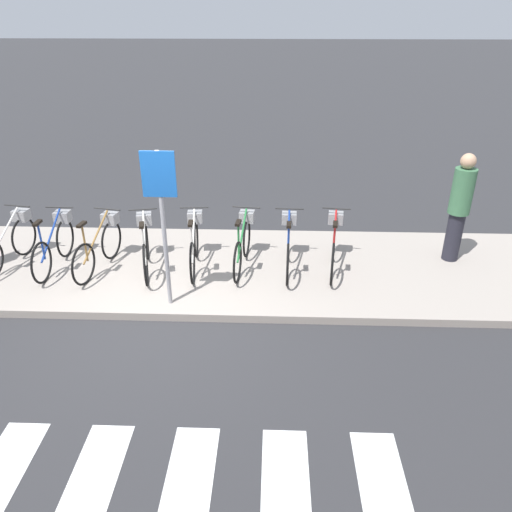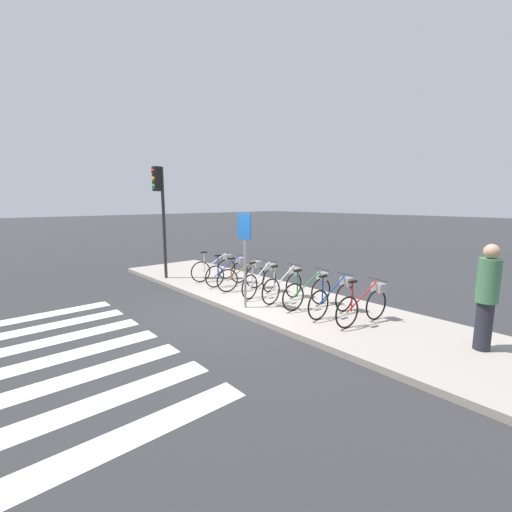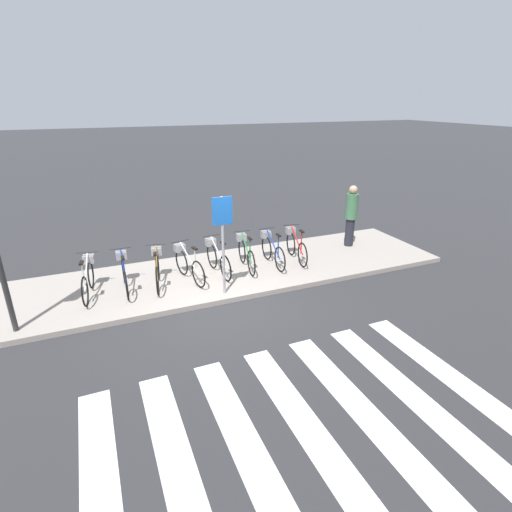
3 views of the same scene
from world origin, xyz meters
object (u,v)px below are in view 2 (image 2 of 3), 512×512
pedestrian (487,295)px  parked_bicycle_4 (285,284)px  parked_bicycle_6 (335,296)px  traffic_light (160,199)px  parked_bicycle_0 (217,267)px  parked_bicycle_7 (365,303)px  parked_bicycle_5 (311,289)px  parked_bicycle_3 (262,279)px  parked_bicycle_2 (245,275)px  parked_bicycle_1 (230,271)px  sign_post (245,244)px

pedestrian → parked_bicycle_4: bearing=-174.6°
parked_bicycle_6 → traffic_light: (-5.88, -1.21, 2.13)m
parked_bicycle_0 → parked_bicycle_6: same height
parked_bicycle_4 → parked_bicycle_6: same height
parked_bicycle_7 → traffic_light: bearing=-169.3°
parked_bicycle_5 → parked_bicycle_6: size_ratio=1.00×
parked_bicycle_3 → parked_bicycle_2: bearing=-179.5°
parked_bicycle_1 → parked_bicycle_4: (2.24, 0.07, 0.00)m
parked_bicycle_1 → parked_bicycle_5: 3.03m
parked_bicycle_2 → pedestrian: bearing=5.0°
parked_bicycle_1 → parked_bicycle_0: bearing=176.8°
parked_bicycle_0 → parked_bicycle_6: size_ratio=0.99×
parked_bicycle_1 → traffic_light: traffic_light is taller
parked_bicycle_6 → pedestrian: 2.81m
parked_bicycle_2 → parked_bicycle_3: 0.73m
parked_bicycle_3 → parked_bicycle_6: bearing=2.6°
parked_bicycle_4 → traffic_light: size_ratio=0.43×
parked_bicycle_1 → traffic_light: (-2.13, -1.14, 2.13)m
parked_bicycle_7 → parked_bicycle_4: bearing=-178.8°
parked_bicycle_1 → pedestrian: pedestrian is taller
traffic_light → parked_bicycle_1: bearing=28.2°
parked_bicycle_0 → parked_bicycle_7: (5.25, 0.07, 0.00)m
parked_bicycle_4 → parked_bicycle_1: bearing=-178.3°
parked_bicycle_2 → parked_bicycle_5: size_ratio=0.99×
parked_bicycle_0 → parked_bicycle_3: same height
parked_bicycle_2 → parked_bicycle_7: size_ratio=0.99×
parked_bicycle_7 → parked_bicycle_5: bearing=179.9°
parked_bicycle_7 → sign_post: 2.93m
parked_bicycle_3 → traffic_light: (-3.60, -1.11, 2.13)m
parked_bicycle_4 → parked_bicycle_7: bearing=1.2°
parked_bicycle_3 → pedestrian: size_ratio=0.84×
sign_post → traffic_light: bearing=-179.3°
parked_bicycle_0 → parked_bicycle_7: same height
parked_bicycle_1 → parked_bicycle_6: (3.75, 0.07, 0.00)m
parked_bicycle_7 → pedestrian: size_ratio=0.85×
parked_bicycle_3 → parked_bicycle_7: 3.01m
parked_bicycle_2 → pedestrian: pedestrian is taller
pedestrian → traffic_light: size_ratio=0.51×
parked_bicycle_0 → pedestrian: (7.25, 0.42, 0.53)m
parked_bicycle_0 → parked_bicycle_1: size_ratio=0.99×
parked_bicycle_1 → parked_bicycle_7: size_ratio=1.01×
parked_bicycle_3 → sign_post: (0.57, -1.06, 1.09)m
sign_post → parked_bicycle_0: bearing=158.0°
parked_bicycle_1 → sign_post: 2.56m
parked_bicycle_2 → parked_bicycle_5: same height
parked_bicycle_5 → sign_post: bearing=-129.2°
traffic_light → parked_bicycle_2: bearing=21.0°
parked_bicycle_4 → traffic_light: (-4.37, -1.21, 2.13)m
parked_bicycle_0 → parked_bicycle_7: 5.25m
traffic_light → parked_bicycle_4: bearing=15.4°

